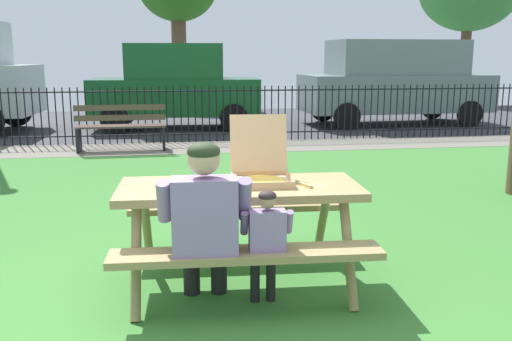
{
  "coord_description": "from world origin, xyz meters",
  "views": [
    {
      "loc": [
        0.05,
        -3.64,
        1.73
      ],
      "look_at": [
        0.74,
        1.05,
        0.75
      ],
      "focal_mm": 39.52,
      "sensor_mm": 36.0,
      "label": 1
    }
  ],
  "objects": [
    {
      "name": "parked_car_center",
      "position": [
        5.58,
        9.94,
        1.1
      ],
      "size": [
        4.67,
        2.11,
        2.08
      ],
      "color": "slate",
      "rests_on": "ground"
    },
    {
      "name": "adult_at_table",
      "position": [
        0.24,
        -0.05,
        0.66
      ],
      "size": [
        0.62,
        0.6,
        1.19
      ],
      "color": "black",
      "rests_on": "ground"
    },
    {
      "name": "pizza_slice_on_table",
      "position": [
        1.08,
        0.35,
        0.78
      ],
      "size": [
        0.25,
        0.21,
        0.02
      ],
      "color": "#EDCD67",
      "rests_on": "picnic_table_foreground"
    },
    {
      "name": "child_at_table",
      "position": [
        0.64,
        -0.09,
        0.52
      ],
      "size": [
        0.35,
        0.34,
        0.87
      ],
      "color": "black",
      "rests_on": "ground"
    },
    {
      "name": "ground",
      "position": [
        0.0,
        1.82,
        -0.01
      ],
      "size": [
        28.0,
        11.65,
        0.02
      ],
      "primitive_type": "cube",
      "color": "#3C7B33"
    },
    {
      "name": "parked_car_left",
      "position": [
        0.12,
        9.94,
        1.01
      ],
      "size": [
        3.96,
        1.94,
        1.98
      ],
      "color": "#155426",
      "rests_on": "ground"
    },
    {
      "name": "cobblestone_walkway",
      "position": [
        0.0,
        6.95,
        -0.0
      ],
      "size": [
        28.0,
        1.4,
        0.01
      ],
      "primitive_type": "cube",
      "color": "slate"
    },
    {
      "name": "park_bench_center",
      "position": [
        -0.89,
        6.81,
        0.42
      ],
      "size": [
        1.61,
        0.5,
        0.85
      ],
      "color": "brown",
      "rests_on": "ground"
    },
    {
      "name": "picnic_table_foreground",
      "position": [
        0.53,
        0.44,
        0.6
      ],
      "size": [
        1.86,
        1.55,
        0.79
      ],
      "color": "#988253",
      "rests_on": "ground"
    },
    {
      "name": "street_asphalt",
      "position": [
        0.0,
        11.07,
        -0.01
      ],
      "size": [
        28.0,
        6.84,
        0.01
      ],
      "primitive_type": "cube",
      "color": "#38383D"
    },
    {
      "name": "pizza_box_open",
      "position": [
        0.7,
        0.55,
        0.86
      ],
      "size": [
        0.48,
        0.54,
        0.49
      ],
      "color": "tan",
      "rests_on": "picnic_table_foreground"
    },
    {
      "name": "iron_fence_streetside",
      "position": [
        0.0,
        7.65,
        0.57
      ],
      "size": [
        23.34,
        0.03,
        1.11
      ],
      "color": "black",
      "rests_on": "ground"
    }
  ]
}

